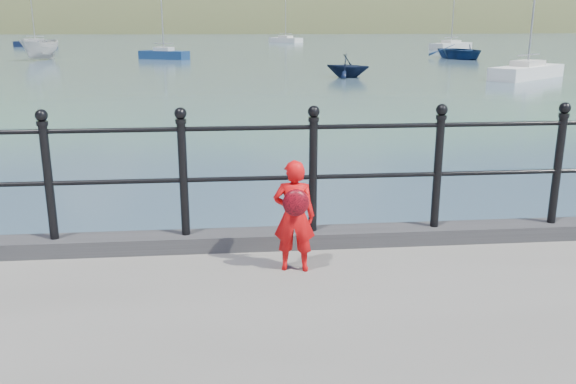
{
  "coord_description": "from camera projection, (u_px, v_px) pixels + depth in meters",
  "views": [
    {
      "loc": [
        -0.17,
        -5.63,
        3.08
      ],
      "look_at": [
        0.36,
        -0.2,
        1.55
      ],
      "focal_mm": 38.0,
      "sensor_mm": 36.0,
      "label": 1
    }
  ],
  "objects": [
    {
      "name": "ground",
      "position": [
        251.0,
        333.0,
        6.24
      ],
      "size": [
        600.0,
        600.0,
        0.0
      ],
      "primitive_type": "plane",
      "color": "#2D4251",
      "rests_on": "ground"
    },
    {
      "name": "kerb",
      "position": [
        250.0,
        239.0,
        5.81
      ],
      "size": [
        60.0,
        0.3,
        0.15
      ],
      "primitive_type": "cube",
      "color": "#28282B",
      "rests_on": "quay"
    },
    {
      "name": "railing",
      "position": [
        249.0,
        163.0,
        5.6
      ],
      "size": [
        18.11,
        0.11,
        1.2
      ],
      "color": "black",
      "rests_on": "kerb"
    },
    {
      "name": "far_shore",
      "position": [
        324.0,
        87.0,
        245.34
      ],
      "size": [
        830.0,
        200.0,
        156.0
      ],
      "color": "#333A21",
      "rests_on": "ground"
    },
    {
      "name": "child",
      "position": [
        294.0,
        215.0,
        5.16
      ],
      "size": [
        0.39,
        0.33,
        0.97
      ],
      "rotation": [
        0.0,
        0.0,
        2.97
      ],
      "color": "red",
      "rests_on": "quay"
    },
    {
      "name": "launch_blue",
      "position": [
        461.0,
        51.0,
        51.72
      ],
      "size": [
        4.83,
        6.3,
        1.21
      ],
      "primitive_type": "imported",
      "rotation": [
        0.0,
        0.0,
        0.12
      ],
      "color": "navy",
      "rests_on": "ground"
    },
    {
      "name": "launch_white",
      "position": [
        41.0,
        49.0,
        49.88
      ],
      "size": [
        2.94,
        4.91,
        1.78
      ],
      "primitive_type": "imported",
      "rotation": [
        0.0,
        0.0,
        -0.28
      ],
      "color": "beige",
      "rests_on": "ground"
    },
    {
      "name": "launch_navy",
      "position": [
        348.0,
        66.0,
        34.34
      ],
      "size": [
        3.26,
        3.15,
        1.32
      ],
      "primitive_type": "imported",
      "rotation": [
        0.0,
        0.0,
        1.02
      ],
      "color": "black",
      "rests_on": "ground"
    },
    {
      "name": "sailboat_far",
      "position": [
        451.0,
        46.0,
        69.71
      ],
      "size": [
        6.19,
        5.64,
        9.39
      ],
      "rotation": [
        0.0,
        0.0,
        0.7
      ],
      "color": "beige",
      "rests_on": "ground"
    },
    {
      "name": "sailboat_near",
      "position": [
        527.0,
        72.0,
        33.81
      ],
      "size": [
        5.6,
        4.87,
        8.09
      ],
      "rotation": [
        0.0,
        0.0,
        0.66
      ],
      "color": "white",
      "rests_on": "ground"
    },
    {
      "name": "sailboat_port",
      "position": [
        164.0,
        55.0,
        51.01
      ],
      "size": [
        4.39,
        3.25,
        6.44
      ],
      "rotation": [
        0.0,
        0.0,
        -0.5
      ],
      "color": "navy",
      "rests_on": "ground"
    },
    {
      "name": "sailboat_deep",
      "position": [
        286.0,
        40.0,
        91.55
      ],
      "size": [
        4.86,
        5.62,
        8.56
      ],
      "rotation": [
        0.0,
        0.0,
        -0.92
      ],
      "color": "silver",
      "rests_on": "ground"
    },
    {
      "name": "sailboat_left",
      "position": [
        36.0,
        44.0,
        75.36
      ],
      "size": [
        5.27,
        2.63,
        7.33
      ],
      "rotation": [
        0.0,
        0.0,
        -0.22
      ],
      "color": "black",
      "rests_on": "ground"
    }
  ]
}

